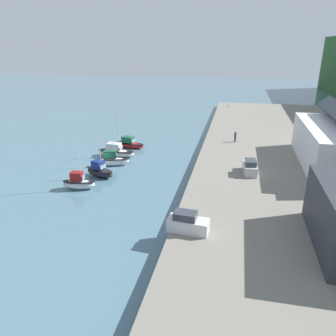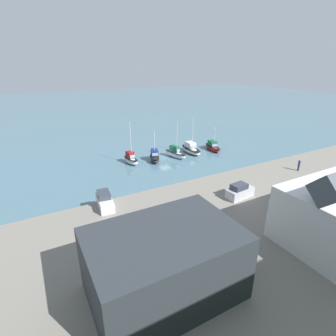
{
  "view_description": "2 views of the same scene",
  "coord_description": "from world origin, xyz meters",
  "px_view_note": "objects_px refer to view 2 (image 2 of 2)",
  "views": [
    {
      "loc": [
        47.63,
        21.52,
        19.72
      ],
      "look_at": [
        0.99,
        11.62,
        1.45
      ],
      "focal_mm": 35.0,
      "sensor_mm": 36.0,
      "label": 1
    },
    {
      "loc": [
        25.88,
        48.6,
        19.72
      ],
      "look_at": [
        4.57,
        9.6,
        1.72
      ],
      "focal_mm": 28.0,
      "sensor_mm": 36.0,
      "label": 2
    }
  ],
  "objects_px": {
    "moored_boat_3": "(155,157)",
    "moored_boat_2": "(175,153)",
    "moored_boat_4": "(131,159)",
    "moored_boat_1": "(191,149)",
    "parked_car_0": "(240,191)",
    "person_on_quay": "(299,165)",
    "parked_car_3": "(105,201)",
    "moored_boat_0": "(213,147)"
  },
  "relations": [
    {
      "from": "moored_boat_3",
      "to": "moored_boat_2",
      "type": "bearing_deg",
      "value": -161.71
    },
    {
      "from": "moored_boat_3",
      "to": "moored_boat_4",
      "type": "bearing_deg",
      "value": 6.72
    },
    {
      "from": "moored_boat_1",
      "to": "moored_boat_4",
      "type": "distance_m",
      "value": 14.87
    },
    {
      "from": "moored_boat_3",
      "to": "moored_boat_1",
      "type": "bearing_deg",
      "value": -155.25
    },
    {
      "from": "parked_car_0",
      "to": "person_on_quay",
      "type": "bearing_deg",
      "value": 93.57
    },
    {
      "from": "moored_boat_2",
      "to": "parked_car_3",
      "type": "bearing_deg",
      "value": 21.73
    },
    {
      "from": "moored_boat_2",
      "to": "parked_car_0",
      "type": "relative_size",
      "value": 1.89
    },
    {
      "from": "moored_boat_2",
      "to": "parked_car_3",
      "type": "distance_m",
      "value": 26.09
    },
    {
      "from": "moored_boat_1",
      "to": "parked_car_3",
      "type": "distance_m",
      "value": 30.63
    },
    {
      "from": "moored_boat_2",
      "to": "moored_boat_0",
      "type": "bearing_deg",
      "value": 165.24
    },
    {
      "from": "moored_boat_0",
      "to": "parked_car_3",
      "type": "bearing_deg",
      "value": 39.37
    },
    {
      "from": "moored_boat_1",
      "to": "person_on_quay",
      "type": "height_order",
      "value": "moored_boat_1"
    },
    {
      "from": "moored_boat_2",
      "to": "moored_boat_4",
      "type": "height_order",
      "value": "moored_boat_4"
    },
    {
      "from": "moored_boat_1",
      "to": "parked_car_0",
      "type": "bearing_deg",
      "value": 74.37
    },
    {
      "from": "moored_boat_0",
      "to": "moored_boat_3",
      "type": "xyz_separation_m",
      "value": [
        15.73,
        0.33,
        0.17
      ]
    },
    {
      "from": "moored_boat_0",
      "to": "moored_boat_4",
      "type": "xyz_separation_m",
      "value": [
        20.72,
        -0.75,
        0.18
      ]
    },
    {
      "from": "moored_boat_0",
      "to": "moored_boat_3",
      "type": "relative_size",
      "value": 0.99
    },
    {
      "from": "moored_boat_0",
      "to": "moored_boat_2",
      "type": "bearing_deg",
      "value": 13.3
    },
    {
      "from": "moored_boat_1",
      "to": "parked_car_0",
      "type": "height_order",
      "value": "moored_boat_1"
    },
    {
      "from": "moored_boat_4",
      "to": "parked_car_3",
      "type": "distance_m",
      "value": 20.28
    },
    {
      "from": "moored_boat_0",
      "to": "moored_boat_1",
      "type": "relative_size",
      "value": 0.77
    },
    {
      "from": "moored_boat_1",
      "to": "moored_boat_3",
      "type": "distance_m",
      "value": 9.94
    },
    {
      "from": "parked_car_0",
      "to": "parked_car_3",
      "type": "bearing_deg",
      "value": -115.3
    },
    {
      "from": "moored_boat_1",
      "to": "parked_car_0",
      "type": "xyz_separation_m",
      "value": [
        7.34,
        23.91,
        1.49
      ]
    },
    {
      "from": "moored_boat_3",
      "to": "person_on_quay",
      "type": "relative_size",
      "value": 3.2
    },
    {
      "from": "moored_boat_3",
      "to": "moored_boat_0",
      "type": "bearing_deg",
      "value": -159.86
    },
    {
      "from": "moored_boat_0",
      "to": "person_on_quay",
      "type": "distance_m",
      "value": 21.08
    },
    {
      "from": "moored_boat_1",
      "to": "moored_boat_4",
      "type": "xyz_separation_m",
      "value": [
        14.87,
        -0.07,
        0.05
      ]
    },
    {
      "from": "moored_boat_4",
      "to": "person_on_quay",
      "type": "xyz_separation_m",
      "value": [
        -23.9,
        21.5,
        1.62
      ]
    },
    {
      "from": "moored_boat_2",
      "to": "moored_boat_4",
      "type": "relative_size",
      "value": 0.91
    },
    {
      "from": "moored_boat_3",
      "to": "parked_car_3",
      "type": "relative_size",
      "value": 1.58
    },
    {
      "from": "moored_boat_1",
      "to": "moored_boat_3",
      "type": "bearing_deg",
      "value": 7.25
    },
    {
      "from": "moored_boat_0",
      "to": "moored_boat_4",
      "type": "distance_m",
      "value": 20.73
    },
    {
      "from": "moored_boat_1",
      "to": "parked_car_3",
      "type": "bearing_deg",
      "value": 35.87
    },
    {
      "from": "parked_car_3",
      "to": "person_on_quay",
      "type": "relative_size",
      "value": 2.03
    },
    {
      "from": "parked_car_0",
      "to": "parked_car_3",
      "type": "relative_size",
      "value": 1.0
    },
    {
      "from": "moored_boat_0",
      "to": "parked_car_0",
      "type": "relative_size",
      "value": 1.55
    },
    {
      "from": "moored_boat_4",
      "to": "parked_car_3",
      "type": "xyz_separation_m",
      "value": [
        10.36,
        17.38,
        1.44
      ]
    },
    {
      "from": "moored_boat_4",
      "to": "person_on_quay",
      "type": "bearing_deg",
      "value": 128.85
    },
    {
      "from": "parked_car_3",
      "to": "person_on_quay",
      "type": "bearing_deg",
      "value": 177.98
    },
    {
      "from": "moored_boat_3",
      "to": "parked_car_0",
      "type": "relative_size",
      "value": 1.58
    },
    {
      "from": "moored_boat_4",
      "to": "parked_car_0",
      "type": "bearing_deg",
      "value": 98.27
    }
  ]
}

